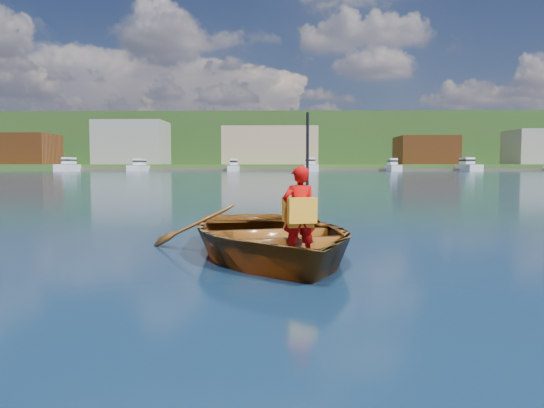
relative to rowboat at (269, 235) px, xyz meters
The scene contains 8 objects.
ground 1.05m from the rowboat, ahead, with size 600.00×600.00×0.00m.
rowboat is the anchor object (origin of this frame).
child_paddler 0.99m from the rowboat, 64.71° to the right, with size 0.46×0.42×1.77m.
shoreline 236.86m from the rowboat, 89.76° to the left, with size 400.00×140.00×22.00m.
dock 148.56m from the rowboat, 85.18° to the left, with size 160.05×9.00×0.80m.
waterfront_buildings 165.34m from the rowboat, 92.34° to the left, with size 202.00×16.00×14.00m.
marina_yachts 143.56m from the rowboat, 87.02° to the left, with size 141.33×13.49×4.27m.
hillside_trees 242.47m from the rowboat, 87.73° to the left, with size 305.83×78.31×24.28m.
Camera 1 is at (-0.81, -7.15, 1.21)m, focal length 35.00 mm.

